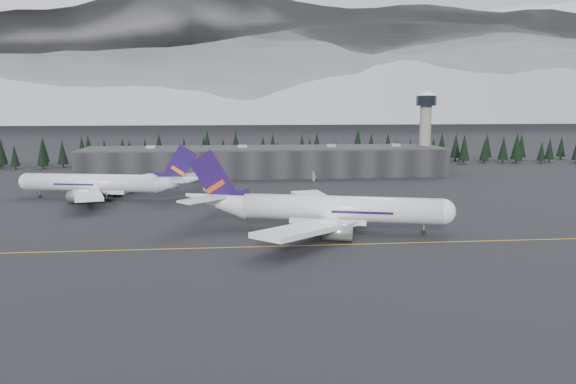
{
  "coord_description": "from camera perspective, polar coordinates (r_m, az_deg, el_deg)",
  "views": [
    {
      "loc": [
        -14.65,
        -126.21,
        32.51
      ],
      "look_at": [
        0.0,
        20.0,
        9.0
      ],
      "focal_mm": 35.0,
      "sensor_mm": 36.0,
      "label": 1
    }
  ],
  "objects": [
    {
      "name": "control_tower",
      "position": [
        269.71,
        13.8,
        6.9
      ],
      "size": [
        10.0,
        10.0,
        37.7
      ],
      "color": "gray",
      "rests_on": "ground"
    },
    {
      "name": "jet_parked",
      "position": [
        199.39,
        -17.83,
        0.83
      ],
      "size": [
        63.88,
        58.36,
        19.02
      ],
      "rotation": [
        0.0,
        0.0,
        2.93
      ],
      "color": "silver",
      "rests_on": "ground"
    },
    {
      "name": "gse_vehicle_b",
      "position": [
        233.3,
        2.64,
        1.26
      ],
      "size": [
        4.54,
        2.15,
        1.5
      ],
      "primitive_type": "imported",
      "rotation": [
        0.0,
        0.0,
        -1.48
      ],
      "color": "silver",
      "rests_on": "ground"
    },
    {
      "name": "mountain_ridge",
      "position": [
        1126.78,
        -5.02,
        7.4
      ],
      "size": [
        4400.0,
        900.0,
        420.0
      ],
      "primitive_type": null,
      "color": "white",
      "rests_on": "ground"
    },
    {
      "name": "gse_vehicle_a",
      "position": [
        224.95,
        -12.11,
        0.75
      ],
      "size": [
        4.51,
        5.45,
        1.38
      ],
      "primitive_type": "imported",
      "rotation": [
        0.0,
        0.0,
        0.53
      ],
      "color": "silver",
      "rests_on": "ground"
    },
    {
      "name": "ground",
      "position": [
        131.15,
        0.87,
        -5.26
      ],
      "size": [
        1400.0,
        1400.0,
        0.0
      ],
      "primitive_type": "plane",
      "color": "black",
      "rests_on": "ground"
    },
    {
      "name": "taxiline",
      "position": [
        129.23,
        0.98,
        -5.48
      ],
      "size": [
        400.0,
        0.4,
        0.02
      ],
      "primitive_type": "cube",
      "color": "gold",
      "rests_on": "ground"
    },
    {
      "name": "jet_main",
      "position": [
        143.05,
        2.97,
        -1.69
      ],
      "size": [
        68.29,
        62.12,
        20.49
      ],
      "rotation": [
        0.0,
        0.0,
        -0.26
      ],
      "color": "white",
      "rests_on": "ground"
    },
    {
      "name": "treeline",
      "position": [
        289.67,
        -2.81,
        4.13
      ],
      "size": [
        360.0,
        20.0,
        15.0
      ],
      "primitive_type": "cube",
      "color": "black",
      "rests_on": "ground"
    },
    {
      "name": "terminal",
      "position": [
        253.0,
        -2.38,
        3.14
      ],
      "size": [
        160.0,
        30.0,
        12.6
      ],
      "color": "black",
      "rests_on": "ground"
    }
  ]
}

